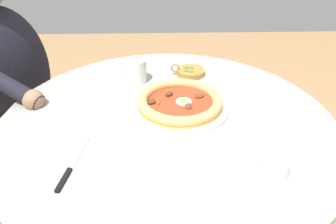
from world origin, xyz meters
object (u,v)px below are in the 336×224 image
(dining_table, at_px, (167,146))
(olive_pan, at_px, (190,72))
(ramekin_capers, at_px, (275,165))
(diner_person, at_px, (20,116))
(pizza_on_plate, at_px, (180,102))
(water_glass, at_px, (136,72))
(steak_knife, at_px, (69,170))

(dining_table, relative_size, olive_pan, 7.76)
(ramekin_capers, height_order, diner_person, diner_person)
(pizza_on_plate, height_order, water_glass, water_glass)
(olive_pan, bearing_deg, diner_person, -4.19)
(steak_knife, distance_m, ramekin_capers, 0.50)
(ramekin_capers, relative_size, olive_pan, 0.55)
(steak_knife, bearing_deg, diner_person, -56.22)
(dining_table, distance_m, steak_knife, 0.35)
(pizza_on_plate, xyz_separation_m, steak_knife, (0.29, 0.29, -0.02))
(steak_knife, bearing_deg, ramekin_capers, 178.53)
(steak_knife, height_order, diner_person, diner_person)
(olive_pan, relative_size, diner_person, 0.11)
(ramekin_capers, bearing_deg, dining_table, -43.66)
(dining_table, relative_size, diner_person, 0.88)
(dining_table, bearing_deg, steak_knife, 43.18)
(pizza_on_plate, xyz_separation_m, diner_person, (0.68, -0.29, -0.24))
(steak_knife, relative_size, olive_pan, 1.54)
(steak_knife, bearing_deg, water_glass, -105.99)
(water_glass, height_order, diner_person, diner_person)
(dining_table, height_order, pizza_on_plate, pizza_on_plate)
(diner_person, bearing_deg, dining_table, 150.99)
(olive_pan, bearing_deg, ramekin_capers, 106.11)
(pizza_on_plate, bearing_deg, dining_table, 53.50)
(olive_pan, distance_m, diner_person, 0.77)
(diner_person, bearing_deg, olive_pan, 175.81)
(water_glass, relative_size, ramekin_capers, 1.17)
(dining_table, height_order, water_glass, water_glass)
(steak_knife, xyz_separation_m, olive_pan, (-0.34, -0.53, 0.01))
(dining_table, relative_size, ramekin_capers, 14.13)
(water_glass, bearing_deg, dining_table, 113.66)
(dining_table, xyz_separation_m, pizza_on_plate, (-0.04, -0.06, 0.13))
(steak_knife, height_order, ramekin_capers, ramekin_capers)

